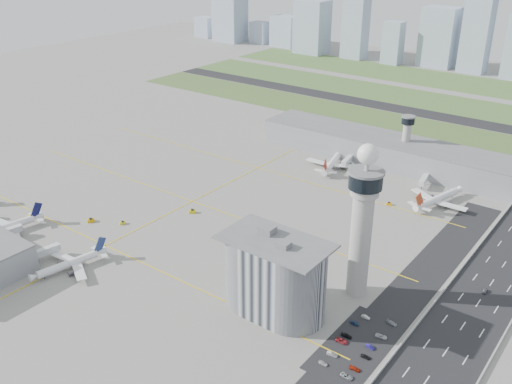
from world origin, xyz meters
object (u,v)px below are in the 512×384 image
Objects in this scene: tug_3 at (192,211)px; car_lot_11 at (392,323)px; airplane_near_c at (67,260)px; tug_5 at (389,204)px; jet_bridge_near_2 at (30,259)px; car_lot_5 at (366,317)px; car_lot_9 at (370,347)px; car_lot_8 at (366,357)px; car_lot_6 at (346,376)px; airplane_far_a at (333,158)px; car_lot_7 at (355,369)px; car_lot_2 at (342,341)px; car_lot_4 at (355,323)px; car_lot_3 at (347,336)px; admin_building at (275,276)px; airplane_near_b at (3,224)px; tug_1 at (91,220)px; tug_0 at (31,215)px; tug_2 at (123,223)px; car_lot_0 at (323,363)px; tug_4 at (353,176)px; jet_bridge_far_1 at (426,178)px; car_hw_1 at (485,291)px; car_lot_10 at (381,336)px; airplane_far_b at (440,194)px; jet_bridge_far_0 at (350,159)px; control_tower at (362,216)px; car_lot_1 at (332,354)px.

tug_3 is 0.81× the size of car_lot_11.
airplane_near_c is 12.98× the size of tug_5.
car_lot_5 is at bearing -57.95° from jet_bridge_near_2.
car_lot_8 is at bearing -160.44° from car_lot_9.
airplane_far_a is at bearing 32.83° from car_lot_6.
car_lot_2 is at bearing 45.28° from car_lot_7.
tug_5 is at bearing 33.75° from car_lot_11.
car_lot_6 is (11.21, -26.67, 0.00)m from car_lot_4.
car_lot_3 is 1.17× the size of car_lot_9.
airplane_near_c is at bearing -43.67° from tug_3.
tug_3 is (-82.53, 42.00, -14.30)m from admin_building.
airplane_near_b is 182.17m from car_lot_6.
jet_bridge_near_2 is 84.08m from tug_3.
tug_5 is at bearing -134.06° from airplane_far_a.
car_lot_2 reaches higher than car_lot_3.
tug_1 is 148.03m from car_lot_2.
jet_bridge_near_2 is at bearing 85.10° from airplane_near_b.
tug_0 reaches higher than car_lot_5.
tug_2 reaches higher than car_lot_3.
tug_1 reaches higher than car_lot_0.
car_lot_9 is (9.03, 17.39, -0.00)m from car_lot_0.
tug_0 is 1.04× the size of tug_3.
admin_building is 139.67m from tug_4.
jet_bridge_far_1 reaches higher than tug_5.
jet_bridge_far_1 is (105.00, 193.00, 0.00)m from jet_bridge_near_2.
car_lot_7 is 30.31m from car_lot_11.
tug_2 reaches higher than car_hw_1.
car_lot_3 is at bearing 115.32° from car_lot_10.
airplane_far_b is 2.91× the size of jet_bridge_far_0.
airplane_far_b is (157.29, 160.27, 0.28)m from airplane_near_b.
car_lot_11 is at bearing -50.79° from car_lot_4.
car_lot_8 is at bearing -138.41° from car_lot_4.
admin_building is at bearing 7.99° from jet_bridge_far_0.
car_lot_6 reaches higher than car_lot_3.
tug_5 is 119.68m from car_lot_2.
control_tower is 14.08× the size of car_lot_2.
car_lot_1 is at bearing -119.96° from car_hw_1.
airplane_near_b is 11.17× the size of car_lot_5.
airplane_far_b reaches higher than car_lot_2.
jet_bridge_near_2 is at bearing 112.76° from car_lot_5.
car_lot_3 is 1.07× the size of car_hw_1.
car_lot_10 is at bearing -124.43° from car_lot_5.
car_lot_10 is at bearing -118.85° from car_hw_1.
car_lot_7 is 0.91× the size of car_lot_11.
tug_0 is (-165.59, -41.99, -34.01)m from control_tower.
jet_bridge_near_2 is (-121.80, -169.41, -2.86)m from airplane_far_b.
car_lot_10 is at bearing -155.34° from tug_0.
airplane_near_b is 10.08× the size of car_hw_1.
tug_4 is at bearing 24.56° from car_lot_2.
car_hw_1 is (66.73, -51.59, -0.18)m from tug_5.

